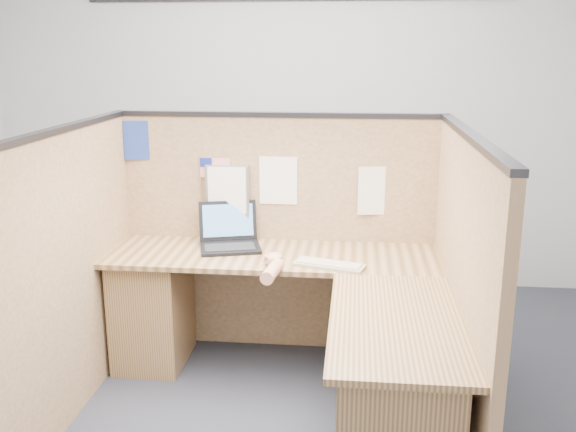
# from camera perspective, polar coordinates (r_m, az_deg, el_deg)

# --- Properties ---
(floor) EXTENTS (5.00, 5.00, 0.00)m
(floor) POSITION_cam_1_polar(r_m,az_deg,el_deg) (3.50, -2.80, -18.31)
(floor) COLOR black
(floor) RESTS_ON ground
(wall_back) EXTENTS (5.00, 0.00, 5.00)m
(wall_back) POSITION_cam_1_polar(r_m,az_deg,el_deg) (5.20, 0.83, 9.10)
(wall_back) COLOR #ACAFB2
(wall_back) RESTS_ON floor
(cubicle_partitions) EXTENTS (2.06, 1.83, 1.53)m
(cubicle_partitions) POSITION_cam_1_polar(r_m,az_deg,el_deg) (3.55, -1.90, -4.04)
(cubicle_partitions) COLOR brown
(cubicle_partitions) RESTS_ON floor
(l_desk) EXTENTS (1.95, 1.75, 0.73)m
(l_desk) POSITION_cam_1_polar(r_m,az_deg,el_deg) (3.54, 0.83, -10.64)
(l_desk) COLOR brown
(l_desk) RESTS_ON floor
(laptop) EXTENTS (0.41, 0.43, 0.26)m
(laptop) POSITION_cam_1_polar(r_m,az_deg,el_deg) (3.94, -4.97, -1.79)
(laptop) COLOR black
(laptop) RESTS_ON l_desk
(keyboard) EXTENTS (0.41, 0.24, 0.03)m
(keyboard) POSITION_cam_1_polar(r_m,az_deg,el_deg) (3.57, 3.68, -4.35)
(keyboard) COLOR #9C9479
(keyboard) RESTS_ON l_desk
(mouse) EXTENTS (0.11, 0.07, 0.04)m
(mouse) POSITION_cam_1_polar(r_m,az_deg,el_deg) (3.59, -1.23, -4.05)
(mouse) COLOR silver
(mouse) RESTS_ON l_desk
(hand_forearm) EXTENTS (0.11, 0.38, 0.08)m
(hand_forearm) POSITION_cam_1_polar(r_m,az_deg,el_deg) (3.46, -1.35, -4.54)
(hand_forearm) COLOR tan
(hand_forearm) RESTS_ON l_desk
(blue_poster) EXTENTS (0.18, 0.03, 0.25)m
(blue_poster) POSITION_cam_1_polar(r_m,az_deg,el_deg) (4.14, -13.16, 6.56)
(blue_poster) COLOR navy
(blue_poster) RESTS_ON cubicle_partitions
(american_flag) EXTENTS (0.19, 0.01, 0.33)m
(american_flag) POSITION_cam_1_polar(r_m,az_deg,el_deg) (4.02, -6.79, 4.14)
(american_flag) COLOR olive
(american_flag) RESTS_ON cubicle_partitions
(file_holder) EXTENTS (0.27, 0.05, 0.35)m
(file_holder) POSITION_cam_1_polar(r_m,az_deg,el_deg) (4.02, -5.38, 2.08)
(file_holder) COLOR slate
(file_holder) RESTS_ON cubicle_partitions
(paper_left) EXTENTS (0.23, 0.01, 0.30)m
(paper_left) POSITION_cam_1_polar(r_m,az_deg,el_deg) (3.98, -0.87, 3.16)
(paper_left) COLOR white
(paper_left) RESTS_ON cubicle_partitions
(paper_right) EXTENTS (0.23, 0.04, 0.30)m
(paper_right) POSITION_cam_1_polar(r_m,az_deg,el_deg) (3.96, 7.93, 2.23)
(paper_right) COLOR white
(paper_right) RESTS_ON cubicle_partitions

